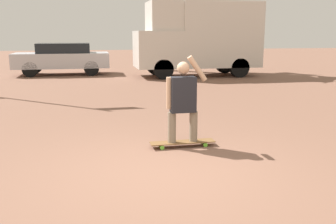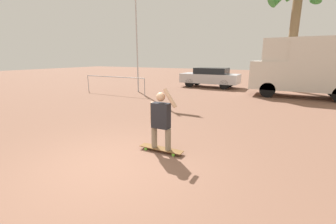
% 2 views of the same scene
% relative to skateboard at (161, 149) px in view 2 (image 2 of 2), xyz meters
% --- Properties ---
extents(ground_plane, '(80.00, 80.00, 0.00)m').
position_rel_skateboard_xyz_m(ground_plane, '(-0.56, -1.19, -0.08)').
color(ground_plane, brown).
extents(skateboard, '(1.12, 0.24, 0.09)m').
position_rel_skateboard_xyz_m(skateboard, '(0.00, 0.00, 0.00)').
color(skateboard, brown).
rests_on(skateboard, ground_plane).
extents(person_skateboarder, '(0.70, 0.22, 1.48)m').
position_rel_skateboard_xyz_m(person_skateboarder, '(-0.00, -0.00, 0.78)').
color(person_skateboarder, gray).
rests_on(person_skateboarder, skateboard).
extents(camper_van, '(5.54, 2.15, 3.27)m').
position_rel_skateboard_xyz_m(camper_van, '(3.43, 10.49, 1.69)').
color(camper_van, black).
rests_on(camper_van, ground_plane).
extents(parked_car_silver, '(4.32, 1.83, 1.47)m').
position_rel_skateboard_xyz_m(parked_car_silver, '(-2.70, 12.35, 0.72)').
color(parked_car_silver, black).
rests_on(parked_car_silver, ground_plane).
extents(flagpole, '(1.15, 0.12, 7.37)m').
position_rel_skateboard_xyz_m(flagpole, '(-6.10, 7.80, 4.08)').
color(flagpole, '#B7B7BC').
rests_on(flagpole, ground_plane).
extents(plaza_railing_segment, '(4.59, 0.05, 1.08)m').
position_rel_skateboard_xyz_m(plaza_railing_segment, '(-7.05, 6.46, 0.84)').
color(plaza_railing_segment, '#99999E').
rests_on(plaza_railing_segment, ground_plane).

